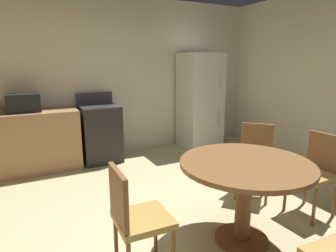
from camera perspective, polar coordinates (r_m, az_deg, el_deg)
ground_plane at (r=2.91m, az=5.10°, el=-20.69°), size 14.00×14.00×0.00m
wall_back at (r=5.12m, az=-12.22°, el=9.57°), size 5.97×0.12×2.70m
kitchen_counter at (r=4.70m, az=-30.09°, el=-3.27°), size 2.08×0.60×0.90m
oven_range at (r=4.80m, az=-13.40°, el=-1.34°), size 0.60×0.60×1.10m
refrigerator at (r=5.43m, az=6.36°, el=4.95°), size 0.68×0.68×1.76m
microwave at (r=4.58m, az=-26.89°, el=4.13°), size 0.44×0.32×0.26m
dining_table at (r=2.63m, az=15.10°, el=-10.19°), size 1.15×1.15×0.76m
chair_east at (r=3.41m, az=27.53°, el=-7.61°), size 0.41×0.41×0.87m
chair_west at (r=2.21m, az=-6.73°, el=-17.24°), size 0.41×0.41×0.87m
chair_northeast at (r=3.62m, az=16.93°, el=-5.61°), size 0.56×0.56×0.87m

